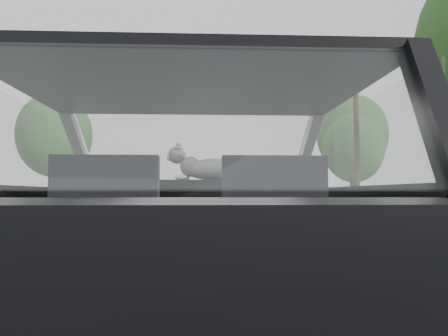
{
  "coord_description": "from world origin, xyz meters",
  "views": [
    {
      "loc": [
        0.06,
        -2.48,
        0.91
      ],
      "look_at": [
        0.21,
        0.56,
        1.09
      ],
      "focal_mm": 35.0,
      "sensor_mm": 36.0,
      "label": 1
    }
  ],
  "objects": [
    {
      "name": "subject_car",
      "position": [
        0.0,
        0.0,
        0.72
      ],
      "size": [
        1.8,
        4.0,
        1.45
      ],
      "primitive_type": "cube",
      "color": "black",
      "rests_on": "ground"
    },
    {
      "name": "dashboard",
      "position": [
        0.0,
        0.62,
        0.85
      ],
      "size": [
        1.58,
        0.45,
        0.3
      ],
      "primitive_type": "cube",
      "color": "black",
      "rests_on": "subject_car"
    },
    {
      "name": "driver_seat",
      "position": [
        -0.4,
        -0.29,
        0.88
      ],
      "size": [
        0.5,
        0.72,
        0.42
      ],
      "primitive_type": "cube",
      "color": "black",
      "rests_on": "subject_car"
    },
    {
      "name": "passenger_seat",
      "position": [
        0.4,
        -0.29,
        0.88
      ],
      "size": [
        0.5,
        0.72,
        0.42
      ],
      "primitive_type": "cube",
      "color": "black",
      "rests_on": "subject_car"
    },
    {
      "name": "steering_wheel",
      "position": [
        -0.4,
        0.33,
        0.92
      ],
      "size": [
        0.36,
        0.36,
        0.04
      ],
      "primitive_type": "torus",
      "color": "black",
      "rests_on": "dashboard"
    },
    {
      "name": "cat",
      "position": [
        0.14,
        0.6,
        1.09
      ],
      "size": [
        0.62,
        0.26,
        0.27
      ],
      "primitive_type": "ellipsoid",
      "rotation": [
        0.0,
        0.0,
        -0.13
      ],
      "color": "slate",
      "rests_on": "dashboard"
    },
    {
      "name": "guardrail",
      "position": [
        4.3,
        10.0,
        0.58
      ],
      "size": [
        0.05,
        90.0,
        0.32
      ],
      "primitive_type": "cube",
      "color": "gray",
      "rests_on": "ground"
    },
    {
      "name": "other_car",
      "position": [
        0.43,
        19.88,
        0.67
      ],
      "size": [
        2.07,
        4.25,
        1.35
      ],
      "primitive_type": "imported",
      "rotation": [
        0.0,
        0.0,
        0.11
      ],
      "color": "silver",
      "rests_on": "ground"
    },
    {
      "name": "highway_sign",
      "position": [
        5.09,
        22.04,
        1.23
      ],
      "size": [
        0.29,
        0.99,
        2.46
      ],
      "primitive_type": "cube",
      "rotation": [
        0.0,
        0.0,
        0.2
      ],
      "color": "#1B6925",
      "rests_on": "ground"
    },
    {
      "name": "utility_pole",
      "position": [
        7.07,
        17.02,
        3.88
      ],
      "size": [
        0.3,
        0.3,
        7.76
      ],
      "primitive_type": "cylinder",
      "rotation": [
        0.0,
        0.0,
        0.23
      ],
      "color": "#3A281A",
      "rests_on": "ground"
    },
    {
      "name": "tree_2",
      "position": [
        9.45,
        24.18,
        2.85
      ],
      "size": [
        4.41,
        4.41,
        5.71
      ],
      "primitive_type": null,
      "rotation": [
        0.0,
        0.0,
        0.19
      ],
      "color": "#315F27",
      "rests_on": "ground"
    },
    {
      "name": "tree_3",
      "position": [
        12.65,
        33.58,
        4.48
      ],
      "size": [
        6.43,
        6.43,
        8.97
      ],
      "primitive_type": null,
      "rotation": [
        0.0,
        0.0,
        -0.09
      ],
      "color": "#315F27",
      "rests_on": "ground"
    },
    {
      "name": "tree_6",
      "position": [
        -9.28,
        25.25,
        3.5
      ],
      "size": [
        5.03,
        5.03,
        6.99
      ],
      "primitive_type": null,
      "rotation": [
        0.0,
        0.0,
        0.09
      ],
      "color": "#315F27",
      "rests_on": "ground"
    }
  ]
}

